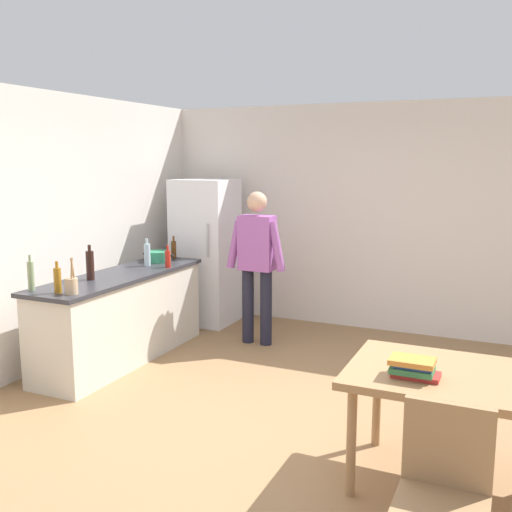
{
  "coord_description": "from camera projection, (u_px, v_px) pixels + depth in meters",
  "views": [
    {
      "loc": [
        1.63,
        -3.9,
        2.05
      ],
      "look_at": [
        -0.68,
        1.23,
        1.11
      ],
      "focal_mm": 40.87,
      "sensor_mm": 36.0,
      "label": 1
    }
  ],
  "objects": [
    {
      "name": "bottle_oil_amber",
      "position": [
        58.0,
        280.0,
        5.03
      ],
      "size": [
        0.06,
        0.06,
        0.28
      ],
      "color": "#996619",
      "rests_on": "kitchen_counter"
    },
    {
      "name": "chair",
      "position": [
        443.0,
        488.0,
        2.71
      ],
      "size": [
        0.42,
        0.42,
        0.91
      ],
      "rotation": [
        0.0,
        0.0,
        -0.17
      ],
      "color": "#9E754C",
      "rests_on": "ground_plane"
    },
    {
      "name": "bottle_beer_brown",
      "position": [
        174.0,
        249.0,
        6.8
      ],
      "size": [
        0.06,
        0.06,
        0.26
      ],
      "color": "#5B3314",
      "rests_on": "kitchen_counter"
    },
    {
      "name": "bottle_water_clear",
      "position": [
        147.0,
        254.0,
        6.31
      ],
      "size": [
        0.07,
        0.07,
        0.3
      ],
      "color": "silver",
      "rests_on": "kitchen_counter"
    },
    {
      "name": "bottle_vinegar_tall",
      "position": [
        31.0,
        276.0,
        5.11
      ],
      "size": [
        0.06,
        0.06,
        0.32
      ],
      "color": "gray",
      "rests_on": "kitchen_counter"
    },
    {
      "name": "wall_left",
      "position": [
        27.0,
        233.0,
        5.52
      ],
      "size": [
        0.12,
        5.6,
        2.7
      ],
      "primitive_type": "cube",
      "color": "silver",
      "rests_on": "ground_plane"
    },
    {
      "name": "ground_plane",
      "position": [
        271.0,
        427.0,
        4.51
      ],
      "size": [
        14.0,
        14.0,
        0.0
      ],
      "primitive_type": "plane",
      "color": "#936D47"
    },
    {
      "name": "wall_back",
      "position": [
        368.0,
        218.0,
        6.98
      ],
      "size": [
        6.4,
        0.12,
        2.7
      ],
      "primitive_type": "cube",
      "color": "silver",
      "rests_on": "ground_plane"
    },
    {
      "name": "person",
      "position": [
        257.0,
        257.0,
        6.39
      ],
      "size": [
        0.7,
        0.22,
        1.7
      ],
      "color": "#1E1E2D",
      "rests_on": "ground_plane"
    },
    {
      "name": "kitchen_counter",
      "position": [
        122.0,
        317.0,
        5.96
      ],
      "size": [
        0.64,
        2.2,
        0.9
      ],
      "color": "beige",
      "rests_on": "ground_plane"
    },
    {
      "name": "cooking_pot",
      "position": [
        158.0,
        256.0,
        6.58
      ],
      "size": [
        0.4,
        0.28,
        0.12
      ],
      "color": "#2D845B",
      "rests_on": "kitchen_counter"
    },
    {
      "name": "bottle_wine_dark",
      "position": [
        90.0,
        265.0,
        5.57
      ],
      "size": [
        0.08,
        0.08,
        0.34
      ],
      "color": "black",
      "rests_on": "kitchen_counter"
    },
    {
      "name": "book_stack",
      "position": [
        413.0,
        368.0,
        3.49
      ],
      "size": [
        0.29,
        0.2,
        0.12
      ],
      "color": "#B22D28",
      "rests_on": "dining_table"
    },
    {
      "name": "utensil_jar",
      "position": [
        71.0,
        285.0,
        4.99
      ],
      "size": [
        0.11,
        0.11,
        0.32
      ],
      "color": "tan",
      "rests_on": "kitchen_counter"
    },
    {
      "name": "bottle_sauce_red",
      "position": [
        168.0,
        258.0,
        6.22
      ],
      "size": [
        0.06,
        0.06,
        0.24
      ],
      "color": "#B22319",
      "rests_on": "kitchen_counter"
    },
    {
      "name": "refrigerator",
      "position": [
        206.0,
        252.0,
        7.29
      ],
      "size": [
        0.7,
        0.67,
        1.8
      ],
      "color": "white",
      "rests_on": "ground_plane"
    },
    {
      "name": "dining_table",
      "position": [
        464.0,
        386.0,
        3.56
      ],
      "size": [
        1.4,
        0.9,
        0.75
      ],
      "color": "#9E754C",
      "rests_on": "ground_plane"
    }
  ]
}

